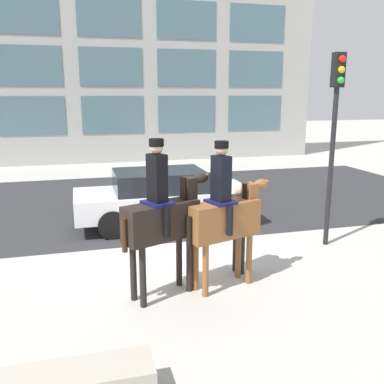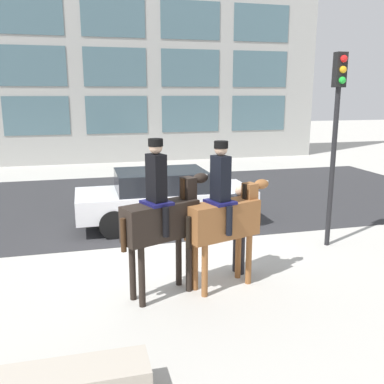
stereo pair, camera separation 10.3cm
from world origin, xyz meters
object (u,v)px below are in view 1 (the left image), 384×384
object	(u,v)px
mounted_horse_companion	(225,215)
traffic_light	(335,121)
mounted_horse_lead	(163,216)
pedestrian_bystander	(239,222)
street_car_near_lane	(163,196)

from	to	relation	value
mounted_horse_companion	traffic_light	world-z (taller)	traffic_light
mounted_horse_lead	pedestrian_bystander	distance (m)	1.73
mounted_horse_lead	traffic_light	world-z (taller)	traffic_light
mounted_horse_companion	street_car_near_lane	world-z (taller)	mounted_horse_companion
mounted_horse_lead	mounted_horse_companion	size ratio (longest dim) A/B	1.03
traffic_light	pedestrian_bystander	bearing A→B (deg)	-159.40
street_car_near_lane	traffic_light	world-z (taller)	traffic_light
mounted_horse_companion	pedestrian_bystander	xyz separation A→B (m)	(0.47, 0.49, -0.31)
mounted_horse_lead	mounted_horse_companion	distance (m)	1.12
mounted_horse_lead	street_car_near_lane	world-z (taller)	mounted_horse_lead
mounted_horse_lead	pedestrian_bystander	bearing A→B (deg)	-3.22
mounted_horse_companion	traffic_light	size ratio (longest dim) A/B	0.62
pedestrian_bystander	traffic_light	world-z (taller)	traffic_light
mounted_horse_lead	pedestrian_bystander	world-z (taller)	mounted_horse_lead
mounted_horse_lead	traffic_light	distance (m)	4.62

